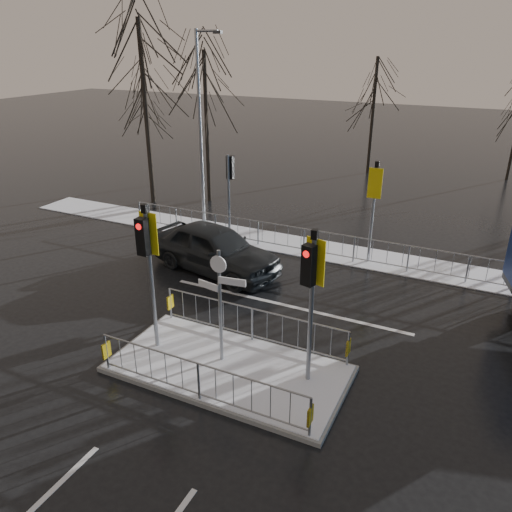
% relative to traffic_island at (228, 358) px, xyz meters
% --- Properties ---
extents(ground, '(120.00, 120.00, 0.00)m').
position_rel_traffic_island_xyz_m(ground, '(0.01, -0.01, -0.39)').
color(ground, black).
rests_on(ground, ground).
extents(snow_verge, '(30.00, 2.00, 0.04)m').
position_rel_traffic_island_xyz_m(snow_verge, '(0.01, 8.59, -0.37)').
color(snow_verge, white).
rests_on(snow_verge, ground).
extents(lane_markings, '(8.00, 11.38, 0.01)m').
position_rel_traffic_island_xyz_m(lane_markings, '(0.01, -0.34, -0.39)').
color(lane_markings, silver).
rests_on(lane_markings, ground).
extents(traffic_island, '(6.00, 3.04, 4.15)m').
position_rel_traffic_island_xyz_m(traffic_island, '(0.00, 0.00, 0.00)').
color(traffic_island, slate).
rests_on(traffic_island, ground).
extents(far_kerb_fixtures, '(18.00, 0.65, 3.83)m').
position_rel_traffic_island_xyz_m(far_kerb_fixtures, '(0.31, 8.08, 0.63)').
color(far_kerb_fixtures, gray).
rests_on(far_kerb_fixtures, ground).
extents(car_far_lane, '(5.38, 3.00, 1.73)m').
position_rel_traffic_island_xyz_m(car_far_lane, '(-3.32, 5.10, 0.47)').
color(car_far_lane, black).
rests_on(car_far_lane, ground).
extents(tree_near_a, '(4.75, 4.75, 8.97)m').
position_rel_traffic_island_xyz_m(tree_near_a, '(-10.49, 10.99, 5.72)').
color(tree_near_a, black).
rests_on(tree_near_a, ground).
extents(tree_near_b, '(4.00, 4.00, 7.55)m').
position_rel_traffic_island_xyz_m(tree_near_b, '(-7.99, 12.49, 4.76)').
color(tree_near_b, black).
rests_on(tree_near_b, ground).
extents(tree_near_c, '(3.50, 3.50, 6.61)m').
position_rel_traffic_island_xyz_m(tree_near_c, '(-12.49, 13.49, 4.11)').
color(tree_near_c, black).
rests_on(tree_near_c, ground).
extents(tree_far_a, '(3.75, 3.75, 7.08)m').
position_rel_traffic_island_xyz_m(tree_far_a, '(-1.99, 21.99, 4.43)').
color(tree_far_a, black).
rests_on(tree_far_a, ground).
extents(street_lamp_left, '(1.25, 0.18, 8.20)m').
position_rel_traffic_island_xyz_m(street_lamp_left, '(-6.42, 9.49, 4.10)').
color(street_lamp_left, gray).
rests_on(street_lamp_left, ground).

